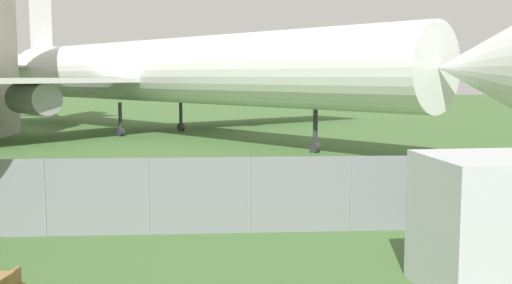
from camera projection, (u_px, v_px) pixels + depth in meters
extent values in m
cylinder|color=gray|center=(44.00, 198.00, 14.82)|extent=(0.07, 0.07, 1.95)
cylinder|color=gray|center=(148.00, 196.00, 14.99)|extent=(0.07, 0.07, 1.95)
cylinder|color=gray|center=(249.00, 195.00, 15.15)|extent=(0.07, 0.07, 1.95)
cylinder|color=gray|center=(348.00, 194.00, 15.32)|extent=(0.07, 0.07, 1.95)
cylinder|color=gray|center=(445.00, 193.00, 15.49)|extent=(0.07, 0.07, 1.95)
cube|color=slate|center=(249.00, 195.00, 15.15)|extent=(56.00, 0.01, 1.95)
cylinder|color=white|center=(168.00, 70.00, 39.73)|extent=(28.81, 32.21, 4.20)
cone|color=white|center=(485.00, 67.00, 24.48)|extent=(5.93, 5.93, 4.20)
cone|color=white|center=(24.00, 72.00, 55.35)|extent=(6.31, 6.45, 3.78)
cube|color=white|center=(262.00, 79.00, 48.80)|extent=(17.71, 14.16, 0.30)
cylinder|color=#939399|center=(235.00, 93.00, 47.35)|extent=(3.91, 4.10, 1.89)
cylinder|color=#939399|center=(33.00, 99.00, 35.78)|extent=(3.91, 4.10, 1.89)
cube|color=white|center=(40.00, 11.00, 52.18)|extent=(2.67, 3.01, 6.31)
cube|color=white|center=(43.00, 67.00, 52.56)|extent=(9.19, 8.61, 0.20)
cylinder|color=#2D2D33|center=(315.00, 131.00, 31.14)|extent=(0.24, 0.24, 2.25)
cylinder|color=#2D2D33|center=(315.00, 147.00, 31.23)|extent=(0.59, 0.62, 0.56)
cylinder|color=#2D2D33|center=(181.00, 116.00, 43.23)|extent=(0.24, 0.24, 2.25)
cylinder|color=#2D2D33|center=(181.00, 127.00, 43.32)|extent=(0.59, 0.62, 0.56)
cylinder|color=#2D2D33|center=(120.00, 119.00, 39.69)|extent=(0.24, 0.24, 2.25)
cylinder|color=#2D2D33|center=(121.00, 132.00, 39.79)|extent=(0.59, 0.62, 0.56)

